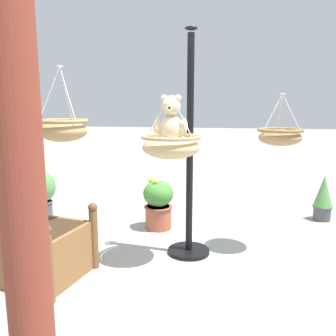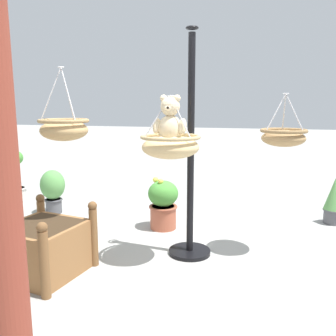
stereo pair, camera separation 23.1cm
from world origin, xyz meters
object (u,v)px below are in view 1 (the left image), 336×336
at_px(potted_plant_fern_front, 2,181).
at_px(potted_plant_tall_leafy, 158,203).
at_px(teddy_bear, 171,124).
at_px(wooden_planter_box, 43,250).
at_px(hanging_basket_left_high, 280,136).
at_px(greenhouse_pillar_left, 17,127).
at_px(hanging_basket_right_low, 63,129).
at_px(display_pole_central, 189,190).
at_px(potted_plant_bushy_green, 43,191).
at_px(potted_plant_flowering_red, 323,198).
at_px(hanging_basket_with_teddy, 171,145).

xyz_separation_m(potted_plant_fern_front, potted_plant_tall_leafy, (-2.62, 0.64, -0.05)).
height_order(teddy_bear, wooden_planter_box, teddy_bear).
height_order(hanging_basket_left_high, greenhouse_pillar_left, greenhouse_pillar_left).
xyz_separation_m(hanging_basket_right_low, wooden_planter_box, (0.12, 0.28, -1.07)).
xyz_separation_m(hanging_basket_left_high, hanging_basket_right_low, (2.02, 0.67, 0.09)).
relative_size(greenhouse_pillar_left, potted_plant_fern_front, 3.63).
distance_m(display_pole_central, teddy_bear, 0.76).
relative_size(hanging_basket_right_low, potted_plant_tall_leafy, 1.04).
height_order(potted_plant_fern_front, potted_plant_tall_leafy, potted_plant_fern_front).
bearing_deg(potted_plant_fern_front, hanging_basket_right_low, 137.42).
relative_size(display_pole_central, hanging_basket_left_high, 4.37).
bearing_deg(teddy_bear, display_pole_central, -118.82).
xyz_separation_m(display_pole_central, potted_plant_bushy_green, (2.17, -0.93, -0.34)).
relative_size(greenhouse_pillar_left, potted_plant_bushy_green, 4.80).
bearing_deg(hanging_basket_left_high, display_pole_central, 12.14).
relative_size(hanging_basket_right_low, potted_plant_flowering_red, 1.10).
bearing_deg(greenhouse_pillar_left, teddy_bear, -99.89).
xyz_separation_m(hanging_basket_with_teddy, teddy_bear, (0.00, 0.02, 0.21)).
distance_m(potted_plant_flowering_red, potted_plant_tall_leafy, 2.24).
bearing_deg(potted_plant_fern_front, potted_plant_tall_leafy, 166.22).
bearing_deg(greenhouse_pillar_left, hanging_basket_left_high, -120.17).
distance_m(hanging_basket_left_high, potted_plant_tall_leafy, 1.71).
height_order(wooden_planter_box, potted_plant_tall_leafy, potted_plant_tall_leafy).
xyz_separation_m(wooden_planter_box, potted_plant_flowering_red, (-2.90, -2.15, 0.05)).
height_order(hanging_basket_left_high, potted_plant_flowering_red, hanging_basket_left_high).
bearing_deg(potted_plant_fern_front, hanging_basket_left_high, 164.10).
xyz_separation_m(teddy_bear, potted_plant_tall_leafy, (0.32, -0.96, -1.05)).
xyz_separation_m(display_pole_central, greenhouse_pillar_left, (0.48, 2.17, 0.77)).
bearing_deg(hanging_basket_right_low, potted_plant_bushy_green, -53.30).
height_order(teddy_bear, hanging_basket_left_high, hanging_basket_left_high).
relative_size(hanging_basket_right_low, potted_plant_fern_front, 0.81).
bearing_deg(hanging_basket_with_teddy, wooden_planter_box, 24.85).
xyz_separation_m(greenhouse_pillar_left, potted_plant_bushy_green, (1.69, -3.10, -1.11)).
xyz_separation_m(display_pole_central, teddy_bear, (0.15, 0.27, 0.69)).
bearing_deg(potted_plant_tall_leafy, display_pole_central, 124.33).
relative_size(hanging_basket_with_teddy, hanging_basket_right_low, 0.87).
height_order(wooden_planter_box, potted_plant_flowering_red, wooden_planter_box).
bearing_deg(display_pole_central, potted_plant_flowering_red, -140.06).
distance_m(potted_plant_flowering_red, potted_plant_bushy_green, 3.86).
bearing_deg(potted_plant_bushy_green, display_pole_central, 156.83).
bearing_deg(greenhouse_pillar_left, hanging_basket_right_low, -69.30).
relative_size(hanging_basket_with_teddy, potted_plant_flowering_red, 0.96).
bearing_deg(wooden_planter_box, hanging_basket_left_high, -156.07).
distance_m(display_pole_central, potted_plant_tall_leafy, 0.90).
xyz_separation_m(potted_plant_tall_leafy, potted_plant_bushy_green, (1.70, -0.25, 0.03)).
distance_m(hanging_basket_left_high, wooden_planter_box, 2.53).
distance_m(display_pole_central, hanging_basket_with_teddy, 0.56).
distance_m(hanging_basket_with_teddy, potted_plant_fern_front, 3.42).
relative_size(hanging_basket_left_high, potted_plant_fern_front, 0.62).
bearing_deg(hanging_basket_left_high, wooden_planter_box, 23.93).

